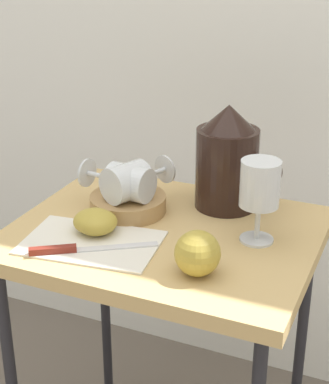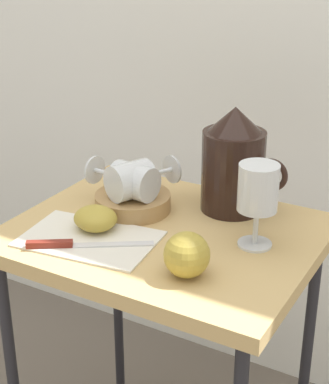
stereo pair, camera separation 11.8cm
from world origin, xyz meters
name	(u,v)px [view 1 (the left image)]	position (x,y,z in m)	size (l,w,h in m)	color
table	(164,259)	(0.00, 0.00, 0.61)	(0.58, 0.47, 0.68)	tan
linen_napkin	(91,243)	(-0.10, -0.11, 0.68)	(0.25, 0.16, 0.00)	silver
basket_tray	(128,204)	(-0.10, 0.05, 0.69)	(0.16, 0.16, 0.04)	#AD8451
pitcher	(227,166)	(0.07, 0.15, 0.76)	(0.18, 0.13, 0.22)	black
wine_glass_upright	(260,188)	(0.18, 0.03, 0.78)	(0.07, 0.07, 0.16)	silver
wine_glass_tipped_near	(128,182)	(-0.10, 0.04, 0.75)	(0.16, 0.08, 0.07)	silver
wine_glass_tipped_far	(129,181)	(-0.09, 0.04, 0.75)	(0.12, 0.16, 0.08)	silver
apple_half_left	(94,221)	(-0.12, -0.07, 0.70)	(0.08, 0.08, 0.04)	#B29938
apple_half_right	(97,222)	(-0.11, -0.07, 0.70)	(0.08, 0.08, 0.04)	#B29938
apple_whole	(197,253)	(0.12, -0.13, 0.72)	(0.08, 0.08, 0.08)	#B29938
knife	(75,249)	(-0.11, -0.15, 0.68)	(0.20, 0.14, 0.01)	silver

